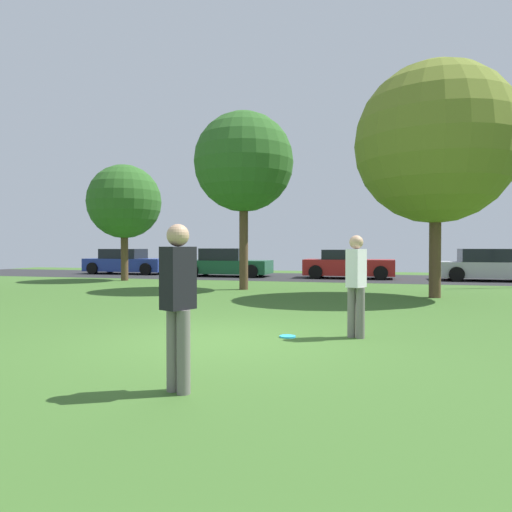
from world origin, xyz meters
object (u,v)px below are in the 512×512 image
Objects in this scene: oak_tree_right at (244,162)px; parked_car_green at (226,264)px; parked_car_silver at (487,266)px; frisbee_disc at (288,336)px; person_thrower at (356,281)px; parked_car_red at (348,265)px; parked_car_blue at (126,262)px; person_catcher at (178,299)px; birch_tree_lone at (124,202)px; maple_tree_far at (436,143)px.

parked_car_green is at bearing 113.45° from oak_tree_right.
parked_car_green is at bearing -179.84° from parked_car_silver.
parked_car_silver is at bearing 68.75° from frisbee_disc.
frisbee_disc is 0.06× the size of parked_car_green.
parked_car_silver is at bearing 37.22° from oak_tree_right.
person_thrower reaches higher than parked_car_silver.
parked_car_red is 1.02× the size of parked_car_silver.
parked_car_blue is 6.08m from parked_car_green.
parked_car_silver is at bearing -173.28° from person_thrower.
parked_car_blue reaches higher than frisbee_disc.
person_catcher is at bearing -58.10° from parked_car_blue.
parked_car_green is 1.04× the size of parked_car_red.
person_thrower is 0.41× the size of parked_car_silver.
parked_car_green reaches higher than parked_car_red.
person_thrower reaches higher than parked_car_green.
parked_car_blue is 12.14m from parked_car_red.
maple_tree_far is at bearing -17.14° from birch_tree_lone.
parked_car_red is (-1.25, 14.95, -0.30)m from person_thrower.
parked_car_green is (-7.33, 14.86, -0.29)m from person_thrower.
parked_car_silver reaches higher than parked_car_red.
person_thrower is at bearing -45.26° from birch_tree_lone.
parked_car_silver is (2.92, 7.96, -3.90)m from maple_tree_far.
parked_car_red is 6.05m from parked_car_silver.
parked_car_blue is 1.09× the size of parked_car_red.
person_catcher is 0.41× the size of parked_car_red.
parked_car_red is (12.13, -0.50, -0.00)m from parked_car_blue.
person_thrower is at bearing -107.84° from parked_car_silver.
maple_tree_far is 4.08× the size of person_thrower.
oak_tree_right is at bearing 38.05° from person_catcher.
birch_tree_lone is (-12.59, 3.88, -1.05)m from maple_tree_far.
frisbee_disc is 0.06× the size of parked_car_red.
parked_car_blue is at bearing 178.23° from parked_car_silver.
frisbee_disc is at bearing -67.61° from parked_car_green.
oak_tree_right is 12.27m from person_catcher.
oak_tree_right reaches higher than frisbee_disc.
birch_tree_lone is 6.06m from parked_car_blue.
maple_tree_far is 9.00m from frisbee_disc.
frisbee_disc is at bearing -111.25° from parked_car_silver.
maple_tree_far is at bearing 6.17° from person_catcher.
parked_car_blue reaches higher than parked_car_red.
parked_car_red is (0.34, 18.43, -0.33)m from person_catcher.
person_catcher is 0.42× the size of parked_car_silver.
maple_tree_far reaches higher than person_catcher.
person_catcher is 0.38× the size of parked_car_blue.
oak_tree_right is 9.72m from person_thrower.
oak_tree_right is at bearing -142.78° from parked_car_silver.
maple_tree_far is 11.54m from person_catcher.
oak_tree_right reaches higher than parked_car_red.
oak_tree_right is 1.42× the size of parked_car_green.
maple_tree_far reaches higher than parked_car_red.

